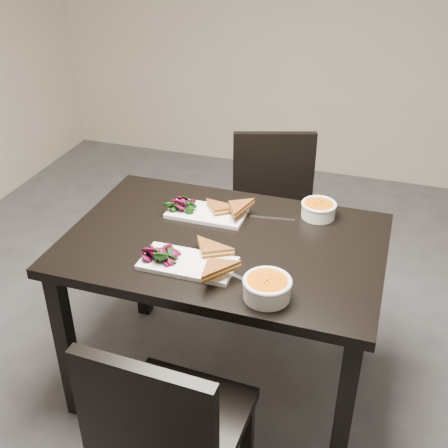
% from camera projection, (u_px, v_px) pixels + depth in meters
% --- Properties ---
extents(ground, '(5.00, 5.00, 0.00)m').
position_uv_depth(ground, '(319.00, 443.00, 2.24)').
color(ground, '#47474C').
rests_on(ground, ground).
extents(table, '(1.20, 0.80, 0.75)m').
position_uv_depth(table, '(224.00, 261.00, 2.19)').
color(table, black).
rests_on(table, ground).
extents(chair_near, '(0.44, 0.44, 0.85)m').
position_uv_depth(chair_near, '(166.00, 430.00, 1.71)').
color(chair_near, black).
rests_on(chair_near, ground).
extents(chair_far, '(0.53, 0.53, 0.85)m').
position_uv_depth(chair_far, '(274.00, 208.00, 2.90)').
color(chair_far, black).
rests_on(chair_far, ground).
extents(plate_near, '(0.33, 0.17, 0.02)m').
position_uv_depth(plate_near, '(188.00, 263.00, 1.99)').
color(plate_near, white).
rests_on(plate_near, table).
extents(sandwich_near, '(0.21, 0.19, 0.05)m').
position_uv_depth(sandwich_near, '(206.00, 256.00, 1.97)').
color(sandwich_near, brown).
rests_on(sandwich_near, plate_near).
extents(salad_near, '(0.10, 0.09, 0.05)m').
position_uv_depth(salad_near, '(161.00, 251.00, 2.00)').
color(salad_near, black).
rests_on(salad_near, plate_near).
extents(soup_bowl_near, '(0.16, 0.16, 0.07)m').
position_uv_depth(soup_bowl_near, '(267.00, 287.00, 1.82)').
color(soup_bowl_near, white).
rests_on(soup_bowl_near, table).
extents(cutlery_near, '(0.17, 0.08, 0.00)m').
position_uv_depth(cutlery_near, '(246.00, 281.00, 1.91)').
color(cutlery_near, silver).
rests_on(cutlery_near, table).
extents(plate_far, '(0.32, 0.16, 0.02)m').
position_uv_depth(plate_far, '(207.00, 213.00, 2.30)').
color(plate_far, white).
rests_on(plate_far, table).
extents(sandwich_far, '(0.20, 0.19, 0.05)m').
position_uv_depth(sandwich_far, '(220.00, 210.00, 2.25)').
color(sandwich_far, brown).
rests_on(sandwich_far, plate_far).
extents(salad_far, '(0.10, 0.09, 0.04)m').
position_uv_depth(salad_far, '(183.00, 203.00, 2.31)').
color(salad_far, black).
rests_on(salad_far, plate_far).
extents(soup_bowl_far, '(0.14, 0.14, 0.06)m').
position_uv_depth(soup_bowl_far, '(319.00, 209.00, 2.27)').
color(soup_bowl_far, white).
rests_on(soup_bowl_far, table).
extents(cutlery_far, '(0.18, 0.04, 0.00)m').
position_uv_depth(cutlery_far, '(273.00, 218.00, 2.27)').
color(cutlery_far, silver).
rests_on(cutlery_far, table).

